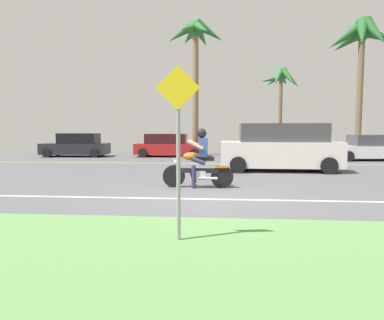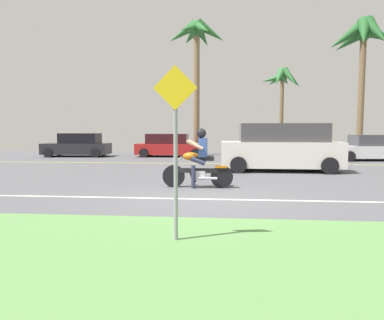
{
  "view_description": "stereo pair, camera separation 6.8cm",
  "coord_description": "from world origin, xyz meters",
  "px_view_note": "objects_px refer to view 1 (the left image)",
  "views": [
    {
      "loc": [
        0.29,
        -8.31,
        1.64
      ],
      "look_at": [
        -0.62,
        2.78,
        0.68
      ],
      "focal_mm": 32.01,
      "sensor_mm": 36.0,
      "label": 1
    },
    {
      "loc": [
        0.36,
        -8.3,
        1.64
      ],
      "look_at": [
        -0.62,
        2.78,
        0.68
      ],
      "focal_mm": 32.01,
      "sensor_mm": 36.0,
      "label": 2
    }
  ],
  "objects_px": {
    "suv_nearby": "(280,148)",
    "parked_car_2": "(274,145)",
    "palm_tree_1": "(362,42)",
    "palm_tree_2": "(195,41)",
    "street_sign": "(178,137)",
    "parked_car_3": "(369,148)",
    "parked_car_0": "(76,146)",
    "motorcyclist": "(198,163)",
    "parked_car_1": "(169,146)",
    "palm_tree_0": "(281,83)"
  },
  "relations": [
    {
      "from": "suv_nearby",
      "to": "parked_car_0",
      "type": "distance_m",
      "value": 13.32
    },
    {
      "from": "parked_car_0",
      "to": "parked_car_2",
      "type": "relative_size",
      "value": 1.05
    },
    {
      "from": "parked_car_1",
      "to": "palm_tree_2",
      "type": "height_order",
      "value": "palm_tree_2"
    },
    {
      "from": "parked_car_2",
      "to": "street_sign",
      "type": "xyz_separation_m",
      "value": [
        -3.92,
        -16.83,
        0.83
      ]
    },
    {
      "from": "parked_car_2",
      "to": "street_sign",
      "type": "bearing_deg",
      "value": -103.13
    },
    {
      "from": "street_sign",
      "to": "motorcyclist",
      "type": "bearing_deg",
      "value": 90.28
    },
    {
      "from": "palm_tree_1",
      "to": "parked_car_0",
      "type": "bearing_deg",
      "value": -170.22
    },
    {
      "from": "motorcyclist",
      "to": "suv_nearby",
      "type": "height_order",
      "value": "suv_nearby"
    },
    {
      "from": "suv_nearby",
      "to": "palm_tree_0",
      "type": "distance_m",
      "value": 11.1
    },
    {
      "from": "parked_car_1",
      "to": "palm_tree_1",
      "type": "xyz_separation_m",
      "value": [
        12.5,
        2.64,
        6.82
      ]
    },
    {
      "from": "palm_tree_0",
      "to": "parked_car_0",
      "type": "bearing_deg",
      "value": -165.19
    },
    {
      "from": "parked_car_0",
      "to": "palm_tree_1",
      "type": "height_order",
      "value": "palm_tree_1"
    },
    {
      "from": "palm_tree_1",
      "to": "parked_car_3",
      "type": "bearing_deg",
      "value": -103.87
    },
    {
      "from": "motorcyclist",
      "to": "palm_tree_1",
      "type": "bearing_deg",
      "value": 55.27
    },
    {
      "from": "suv_nearby",
      "to": "palm_tree_1",
      "type": "height_order",
      "value": "palm_tree_1"
    },
    {
      "from": "parked_car_2",
      "to": "parked_car_0",
      "type": "bearing_deg",
      "value": -176.51
    },
    {
      "from": "motorcyclist",
      "to": "palm_tree_2",
      "type": "relative_size",
      "value": 0.23
    },
    {
      "from": "parked_car_1",
      "to": "parked_car_0",
      "type": "bearing_deg",
      "value": -174.95
    },
    {
      "from": "suv_nearby",
      "to": "parked_car_1",
      "type": "xyz_separation_m",
      "value": [
        -5.65,
        7.24,
        -0.26
      ]
    },
    {
      "from": "palm_tree_2",
      "to": "parked_car_0",
      "type": "bearing_deg",
      "value": -164.86
    },
    {
      "from": "parked_car_2",
      "to": "palm_tree_2",
      "type": "distance_m",
      "value": 8.48
    },
    {
      "from": "suv_nearby",
      "to": "parked_car_3",
      "type": "xyz_separation_m",
      "value": [
        5.75,
        5.44,
        -0.27
      ]
    },
    {
      "from": "parked_car_2",
      "to": "palm_tree_0",
      "type": "bearing_deg",
      "value": 73.36
    },
    {
      "from": "parked_car_0",
      "to": "palm_tree_1",
      "type": "relative_size",
      "value": 0.46
    },
    {
      "from": "suv_nearby",
      "to": "palm_tree_0",
      "type": "xyz_separation_m",
      "value": [
        1.7,
        10.21,
        4.0
      ]
    },
    {
      "from": "parked_car_2",
      "to": "palm_tree_2",
      "type": "bearing_deg",
      "value": 166.05
    },
    {
      "from": "palm_tree_2",
      "to": "street_sign",
      "type": "distance_m",
      "value": 19.04
    },
    {
      "from": "parked_car_1",
      "to": "palm_tree_2",
      "type": "distance_m",
      "value": 7.12
    },
    {
      "from": "palm_tree_1",
      "to": "palm_tree_2",
      "type": "relative_size",
      "value": 1.01
    },
    {
      "from": "motorcyclist",
      "to": "suv_nearby",
      "type": "distance_m",
      "value": 5.37
    },
    {
      "from": "parked_car_1",
      "to": "street_sign",
      "type": "distance_m",
      "value": 16.82
    },
    {
      "from": "parked_car_3",
      "to": "palm_tree_0",
      "type": "relative_size",
      "value": 0.66
    },
    {
      "from": "palm_tree_0",
      "to": "palm_tree_1",
      "type": "distance_m",
      "value": 5.76
    },
    {
      "from": "parked_car_1",
      "to": "parked_car_2",
      "type": "bearing_deg",
      "value": 2.1
    },
    {
      "from": "motorcyclist",
      "to": "street_sign",
      "type": "bearing_deg",
      "value": -89.72
    },
    {
      "from": "palm_tree_2",
      "to": "street_sign",
      "type": "relative_size",
      "value": 3.49
    },
    {
      "from": "motorcyclist",
      "to": "palm_tree_2",
      "type": "height_order",
      "value": "palm_tree_2"
    },
    {
      "from": "parked_car_3",
      "to": "palm_tree_2",
      "type": "bearing_deg",
      "value": 161.6
    },
    {
      "from": "suv_nearby",
      "to": "parked_car_2",
      "type": "distance_m",
      "value": 7.54
    },
    {
      "from": "motorcyclist",
      "to": "parked_car_0",
      "type": "bearing_deg",
      "value": 127.13
    },
    {
      "from": "suv_nearby",
      "to": "palm_tree_1",
      "type": "xyz_separation_m",
      "value": [
        6.85,
        9.89,
        6.56
      ]
    },
    {
      "from": "parked_car_2",
      "to": "palm_tree_1",
      "type": "relative_size",
      "value": 0.44
    },
    {
      "from": "parked_car_1",
      "to": "parked_car_3",
      "type": "height_order",
      "value": "parked_car_1"
    },
    {
      "from": "parked_car_1",
      "to": "motorcyclist",
      "type": "bearing_deg",
      "value": -77.48
    },
    {
      "from": "suv_nearby",
      "to": "parked_car_2",
      "type": "xyz_separation_m",
      "value": [
        0.89,
        7.48,
        -0.21
      ]
    },
    {
      "from": "parked_car_0",
      "to": "parked_car_1",
      "type": "xyz_separation_m",
      "value": [
        5.84,
        0.52,
        -0.01
      ]
    },
    {
      "from": "palm_tree_2",
      "to": "motorcyclist",
      "type": "bearing_deg",
      "value": -85.44
    },
    {
      "from": "suv_nearby",
      "to": "palm_tree_0",
      "type": "height_order",
      "value": "palm_tree_0"
    },
    {
      "from": "parked_car_3",
      "to": "palm_tree_1",
      "type": "relative_size",
      "value": 0.43
    },
    {
      "from": "motorcyclist",
      "to": "parked_car_3",
      "type": "distance_m",
      "value": 13.22
    }
  ]
}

